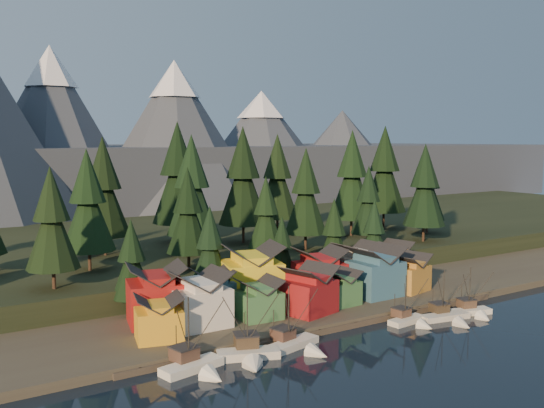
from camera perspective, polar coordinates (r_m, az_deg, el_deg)
ground at (r=98.14m, az=11.82°, el=-13.90°), size 500.00×500.00×0.00m
shore_strip at (r=128.10m, az=-0.94°, el=-8.64°), size 400.00×50.00×1.50m
hillside at (r=171.18m, az=-9.81°, el=-4.19°), size 420.00×100.00×6.00m
dock at (r=109.67m, az=5.66°, el=-11.36°), size 80.00×4.00×1.00m
mountain_ridge at (r=285.62m, az=-20.42°, el=4.27°), size 560.00×190.00×90.00m
boat_0 at (r=90.10m, az=-7.16°, el=-14.08°), size 10.26×10.83×12.04m
boat_1 at (r=93.98m, az=-2.15°, el=-13.10°), size 10.35×10.97×12.42m
boat_2 at (r=98.59m, az=2.38°, el=-12.43°), size 10.88×11.43×11.21m
boat_4 at (r=114.08m, az=12.97°, el=-10.05°), size 8.17×8.77×9.81m
boat_5 at (r=117.76m, az=16.33°, el=-9.66°), size 10.19×10.80×10.31m
boat_6 at (r=122.74m, az=18.46°, el=-9.02°), size 8.50×8.99×10.10m
house_front_0 at (r=99.63m, az=-10.61°, el=-10.37°), size 8.63×8.35×7.20m
house_front_1 at (r=105.29m, az=-6.88°, el=-8.72°), size 9.28×8.92×9.53m
house_front_2 at (r=109.44m, az=-1.30°, el=-8.79°), size 7.78×7.84×7.10m
house_front_3 at (r=112.56m, az=3.48°, el=-7.92°), size 10.31×10.02×8.74m
house_front_4 at (r=119.11m, az=6.31°, el=-7.70°), size 6.92×7.40×6.66m
house_front_5 at (r=126.07m, az=9.72°, el=-6.13°), size 9.80×8.94×10.14m
house_front_6 at (r=131.68m, az=12.67°, el=-6.21°), size 9.18×8.85×7.79m
house_back_0 at (r=107.83m, az=-10.84°, el=-8.19°), size 11.34×11.06×10.35m
house_back_1 at (r=113.79m, az=-5.62°, el=-8.00°), size 8.06×8.13×7.95m
house_back_2 at (r=118.65m, az=-1.94°, el=-6.44°), size 13.04×12.39×11.58m
house_back_3 at (r=125.76m, az=4.49°, el=-6.23°), size 10.71×9.86×9.58m
house_back_4 at (r=131.98m, az=8.20°, el=-5.66°), size 9.13×8.78×9.69m
house_back_5 at (r=140.77m, az=11.12°, el=-5.18°), size 9.07×9.15×8.70m
tree_hill_2 at (r=117.08m, az=-20.02°, el=-1.63°), size 9.71×9.71×22.61m
tree_hill_3 at (r=130.88m, az=-16.94°, el=-0.02°), size 10.98×10.98×25.57m
tree_hill_4 at (r=147.33m, az=-15.56°, el=1.22°), size 12.07×12.07×28.11m
tree_hill_5 at (r=127.96m, az=-7.90°, el=-0.92°), size 9.30×9.30×21.66m
tree_hill_6 at (r=144.46m, az=-7.54°, el=1.41°), size 12.28×12.28×28.61m
tree_hill_7 at (r=134.89m, az=-0.58°, el=-1.06°), size 8.26×8.26×19.24m
tree_hill_8 at (r=158.88m, az=-2.74°, el=2.31°), size 13.22×13.22×30.80m
tree_hill_9 at (r=149.21m, az=3.20°, el=0.91°), size 10.89×10.89×25.36m
tree_hill_10 at (r=174.11m, az=0.51°, el=2.32°), size 12.43×12.43×28.95m
tree_hill_11 at (r=155.57m, az=9.06°, el=0.13°), size 8.92×8.92×20.78m
tree_hill_12 at (r=172.42m, az=7.53°, el=2.42°), size 12.88×12.88×30.01m
tree_hill_13 at (r=166.42m, az=14.17°, el=1.45°), size 11.28×11.28×26.27m
tree_hill_14 at (r=188.81m, az=10.54°, el=2.95°), size 13.55×13.55×31.56m
tree_hill_15 at (r=161.41m, az=-8.84°, el=2.56°), size 13.78×13.78×32.11m
tree_hill_17 at (r=182.09m, az=14.45°, el=1.36°), size 10.10×10.10×23.54m
tree_shore_0 at (r=113.93m, az=-13.07°, el=-5.34°), size 7.51×7.51×17.49m
tree_shore_1 at (r=119.95m, az=-5.85°, el=-4.25°), size 8.14×8.14×18.96m
tree_shore_2 at (r=128.70m, az=0.95°, el=-4.30°), size 6.77×6.77×15.78m
tree_shore_3 at (r=136.56m, az=5.85°, el=-3.01°), size 8.09×8.09×18.84m
tree_shore_4 at (r=144.34m, az=9.58°, el=-2.78°), size 7.66×7.66×17.85m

